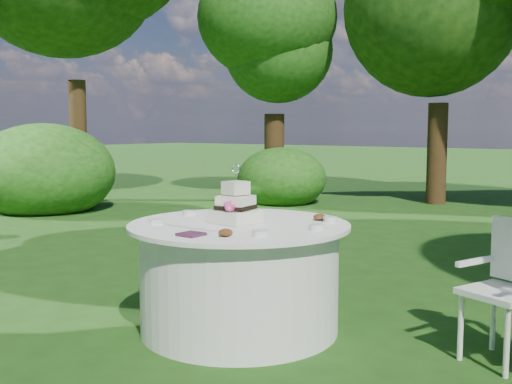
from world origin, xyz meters
The scene contains 8 objects.
ground centered at (0.00, 0.00, 0.00)m, with size 80.00×80.00×0.00m, color #1B3D10.
napkins centered at (0.08, -0.57, 0.78)m, with size 0.14×0.14×0.02m, color #491F3C.
feather_plume centered at (-0.13, -0.35, 0.78)m, with size 0.48×0.07×0.01m, color white.
table centered at (0.00, 0.00, 0.39)m, with size 1.56×1.56×0.77m.
cake centered at (-0.02, -0.02, 0.88)m, with size 0.30×0.30×0.41m.
chair centered at (1.68, 0.55, 0.52)m, with size 0.51×0.51×0.88m.
votives centered at (0.04, 0.04, 0.79)m, with size 1.22×0.93×0.04m.
petal_cups centered at (0.33, -0.01, 0.79)m, with size 0.22×0.99×0.05m.
Camera 1 is at (2.62, -3.24, 1.43)m, focal length 42.00 mm.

